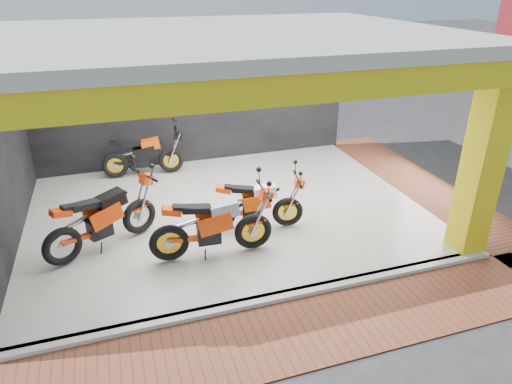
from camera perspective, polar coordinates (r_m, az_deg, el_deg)
ground at (r=8.08m, az=0.07°, el=-9.07°), size 80.00×80.00×0.00m
showroom_floor at (r=9.70m, az=-3.62°, el=-2.45°), size 8.00×6.00×0.10m
showroom_ceiling at (r=8.64m, az=-4.29°, el=18.87°), size 8.40×6.40×0.20m
back_wall at (r=11.95m, az=-7.73°, el=11.51°), size 8.20×0.20×3.50m
corner_column at (r=8.55m, az=26.50°, el=3.36°), size 0.50×0.50×3.50m
header_beam_front at (r=5.86m, az=3.21°, el=12.82°), size 8.40×0.30×0.40m
header_beam_right at (r=10.39m, az=18.74°, el=17.10°), size 0.30×6.40×0.40m
floor_kerb at (r=7.28m, az=2.64°, el=-13.06°), size 8.00×0.20×0.10m
paver_front at (r=6.75m, az=5.06°, el=-17.17°), size 9.00×1.40×0.03m
paver_right at (r=11.72m, az=19.70°, el=0.95°), size 1.40×7.00×0.03m
moto_hero at (r=8.76m, az=4.02°, el=-0.80°), size 2.13×1.19×1.23m
moto_row_a at (r=7.97m, az=-0.37°, el=-2.89°), size 2.32×0.96×1.39m
moto_row_b at (r=8.74m, az=-14.60°, el=-1.02°), size 2.44×1.81×1.41m
moto_row_c at (r=11.43m, az=-10.68°, el=5.31°), size 2.11×0.90×1.26m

